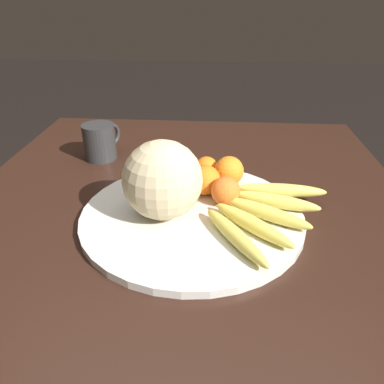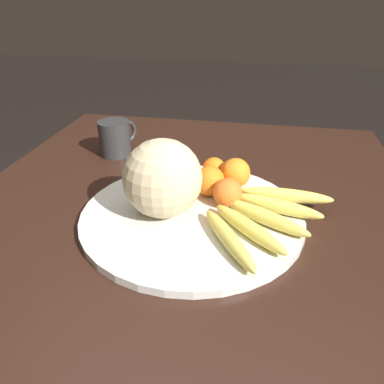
{
  "view_description": "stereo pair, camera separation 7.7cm",
  "coord_description": "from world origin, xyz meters",
  "px_view_note": "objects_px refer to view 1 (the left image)",
  "views": [
    {
      "loc": [
        -0.7,
        -0.07,
        1.17
      ],
      "look_at": [
        -0.03,
        -0.02,
        0.79
      ],
      "focal_mm": 35.0,
      "sensor_mm": 36.0,
      "label": 1
    },
    {
      "loc": [
        -0.69,
        -0.15,
        1.17
      ],
      "look_at": [
        -0.03,
        -0.02,
        0.79
      ],
      "focal_mm": 35.0,
      "sensor_mm": 36.0,
      "label": 2
    }
  ],
  "objects_px": {
    "melon": "(163,180)",
    "orange_back_left": "(205,180)",
    "orange_mid_center": "(178,166)",
    "ceramic_mug": "(100,141)",
    "banana_bunch": "(262,212)",
    "orange_front_right": "(225,191)",
    "orange_back_right": "(206,168)",
    "fruit_bowl": "(192,215)",
    "kitchen_table": "(184,245)",
    "orange_front_left": "(229,171)",
    "orange_top_small": "(167,179)"
  },
  "relations": [
    {
      "from": "melon",
      "to": "orange_front_right",
      "type": "xyz_separation_m",
      "value": [
        0.05,
        -0.13,
        -0.05
      ]
    },
    {
      "from": "orange_front_right",
      "to": "orange_back_right",
      "type": "relative_size",
      "value": 1.14
    },
    {
      "from": "ceramic_mug",
      "to": "banana_bunch",
      "type": "bearing_deg",
      "value": -126.37
    },
    {
      "from": "banana_bunch",
      "to": "orange_front_left",
      "type": "distance_m",
      "value": 0.17
    },
    {
      "from": "banana_bunch",
      "to": "ceramic_mug",
      "type": "xyz_separation_m",
      "value": [
        0.32,
        0.43,
        0.02
      ]
    },
    {
      "from": "fruit_bowl",
      "to": "orange_top_small",
      "type": "distance_m",
      "value": 0.12
    },
    {
      "from": "kitchen_table",
      "to": "orange_front_left",
      "type": "relative_size",
      "value": 17.85
    },
    {
      "from": "melon",
      "to": "ceramic_mug",
      "type": "bearing_deg",
      "value": 35.52
    },
    {
      "from": "orange_top_small",
      "to": "orange_front_left",
      "type": "bearing_deg",
      "value": -72.96
    },
    {
      "from": "melon",
      "to": "fruit_bowl",
      "type": "bearing_deg",
      "value": -78.95
    },
    {
      "from": "kitchen_table",
      "to": "banana_bunch",
      "type": "xyz_separation_m",
      "value": [
        -0.04,
        -0.17,
        0.13
      ]
    },
    {
      "from": "banana_bunch",
      "to": "orange_front_right",
      "type": "distance_m",
      "value": 0.1
    },
    {
      "from": "orange_back_left",
      "to": "melon",
      "type": "bearing_deg",
      "value": 139.44
    },
    {
      "from": "melon",
      "to": "orange_mid_center",
      "type": "bearing_deg",
      "value": -4.26
    },
    {
      "from": "fruit_bowl",
      "to": "orange_front_left",
      "type": "distance_m",
      "value": 0.16
    },
    {
      "from": "orange_front_left",
      "to": "banana_bunch",
      "type": "bearing_deg",
      "value": -155.72
    },
    {
      "from": "orange_front_right",
      "to": "orange_top_small",
      "type": "height_order",
      "value": "orange_front_right"
    },
    {
      "from": "melon",
      "to": "banana_bunch",
      "type": "distance_m",
      "value": 0.22
    },
    {
      "from": "melon",
      "to": "orange_mid_center",
      "type": "height_order",
      "value": "melon"
    },
    {
      "from": "kitchen_table",
      "to": "orange_top_small",
      "type": "distance_m",
      "value": 0.16
    },
    {
      "from": "orange_front_right",
      "to": "orange_back_left",
      "type": "bearing_deg",
      "value": 46.75
    },
    {
      "from": "fruit_bowl",
      "to": "orange_mid_center",
      "type": "height_order",
      "value": "orange_mid_center"
    },
    {
      "from": "kitchen_table",
      "to": "orange_back_left",
      "type": "xyz_separation_m",
      "value": [
        0.06,
        -0.04,
        0.14
      ]
    },
    {
      "from": "orange_mid_center",
      "to": "orange_back_left",
      "type": "relative_size",
      "value": 1.01
    },
    {
      "from": "ceramic_mug",
      "to": "melon",
      "type": "bearing_deg",
      "value": -144.48
    },
    {
      "from": "orange_back_right",
      "to": "fruit_bowl",
      "type": "bearing_deg",
      "value": 171.71
    },
    {
      "from": "orange_back_right",
      "to": "melon",
      "type": "bearing_deg",
      "value": 154.85
    },
    {
      "from": "kitchen_table",
      "to": "fruit_bowl",
      "type": "xyz_separation_m",
      "value": [
        -0.03,
        -0.02,
        0.1
      ]
    },
    {
      "from": "orange_front_left",
      "to": "orange_mid_center",
      "type": "height_order",
      "value": "orange_front_left"
    },
    {
      "from": "melon",
      "to": "orange_back_right",
      "type": "bearing_deg",
      "value": -25.15
    },
    {
      "from": "orange_mid_center",
      "to": "ceramic_mug",
      "type": "height_order",
      "value": "ceramic_mug"
    },
    {
      "from": "kitchen_table",
      "to": "orange_front_right",
      "type": "distance_m",
      "value": 0.17
    },
    {
      "from": "kitchen_table",
      "to": "banana_bunch",
      "type": "height_order",
      "value": "banana_bunch"
    },
    {
      "from": "melon",
      "to": "orange_top_small",
      "type": "bearing_deg",
      "value": 3.96
    },
    {
      "from": "orange_top_small",
      "to": "orange_back_left",
      "type": "bearing_deg",
      "value": -94.15
    },
    {
      "from": "orange_back_left",
      "to": "fruit_bowl",
      "type": "bearing_deg",
      "value": 164.02
    },
    {
      "from": "orange_back_right",
      "to": "orange_top_small",
      "type": "bearing_deg",
      "value": 128.81
    },
    {
      "from": "fruit_bowl",
      "to": "orange_front_left",
      "type": "bearing_deg",
      "value": -29.96
    },
    {
      "from": "banana_bunch",
      "to": "orange_back_right",
      "type": "distance_m",
      "value": 0.22
    },
    {
      "from": "melon",
      "to": "orange_back_left",
      "type": "bearing_deg",
      "value": -40.56
    },
    {
      "from": "kitchen_table",
      "to": "orange_mid_center",
      "type": "distance_m",
      "value": 0.19
    },
    {
      "from": "fruit_bowl",
      "to": "ceramic_mug",
      "type": "bearing_deg",
      "value": 43.04
    },
    {
      "from": "fruit_bowl",
      "to": "orange_back_left",
      "type": "xyz_separation_m",
      "value": [
        0.09,
        -0.02,
        0.04
      ]
    },
    {
      "from": "orange_front_left",
      "to": "kitchen_table",
      "type": "bearing_deg",
      "value": 137.73
    },
    {
      "from": "banana_bunch",
      "to": "orange_mid_center",
      "type": "distance_m",
      "value": 0.26
    },
    {
      "from": "melon",
      "to": "orange_mid_center",
      "type": "relative_size",
      "value": 2.35
    },
    {
      "from": "banana_bunch",
      "to": "kitchen_table",
      "type": "bearing_deg",
      "value": -163.24
    },
    {
      "from": "fruit_bowl",
      "to": "ceramic_mug",
      "type": "height_order",
      "value": "ceramic_mug"
    },
    {
      "from": "melon",
      "to": "orange_back_left",
      "type": "relative_size",
      "value": 2.37
    },
    {
      "from": "melon",
      "to": "ceramic_mug",
      "type": "distance_m",
      "value": 0.39
    }
  ]
}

